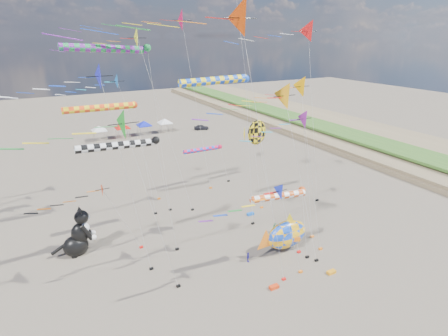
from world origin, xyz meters
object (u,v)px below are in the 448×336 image
child_green (275,228)px  parked_car (201,127)px  cat_inflatable (77,231)px  person_adult (273,241)px  child_blue (248,257)px  fish_inflatable (286,234)px

child_green → parked_car: size_ratio=0.33×
cat_inflatable → child_green: bearing=-12.1°
person_adult → parked_car: size_ratio=0.49×
child_blue → parked_car: (18.41, 50.98, 0.06)m
fish_inflatable → child_blue: 4.81m
parked_car → fish_inflatable: bearing=-174.9°
person_adult → child_blue: bearing=150.9°
child_green → child_blue: bearing=-136.6°
person_adult → child_green: size_ratio=1.47×
cat_inflatable → person_adult: (18.55, -8.99, -1.74)m
person_adult → child_blue: (-3.67, -0.80, -0.33)m
parked_car → child_green: bearing=-174.6°
child_green → child_blue: child_green is taller
child_green → parked_car: bearing=88.4°
fish_inflatable → child_green: 4.06m
person_adult → child_green: (2.15, 2.58, -0.28)m
child_green → cat_inflatable: bearing=176.0°
cat_inflatable → person_adult: cat_inflatable is taller
cat_inflatable → fish_inflatable: 21.89m
cat_inflatable → fish_inflatable: cat_inflatable is taller
fish_inflatable → person_adult: bearing=131.8°
fish_inflatable → child_green: fish_inflatable is taller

